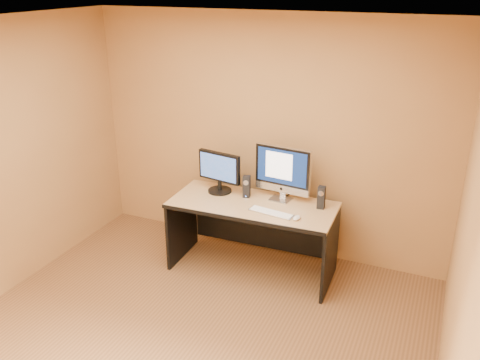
# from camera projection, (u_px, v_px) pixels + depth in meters

# --- Properties ---
(floor) EXTENTS (4.00, 4.00, 0.00)m
(floor) POSITION_uv_depth(u_px,v_px,m) (179.00, 351.00, 4.25)
(floor) COLOR brown
(floor) RESTS_ON ground
(walls) EXTENTS (4.00, 4.00, 2.60)m
(walls) POSITION_uv_depth(u_px,v_px,m) (171.00, 211.00, 3.76)
(walls) COLOR #9D703F
(walls) RESTS_ON ground
(ceiling) EXTENTS (4.00, 4.00, 0.00)m
(ceiling) POSITION_uv_depth(u_px,v_px,m) (161.00, 29.00, 3.27)
(ceiling) COLOR white
(ceiling) RESTS_ON walls
(desk) EXTENTS (1.70, 0.79, 0.77)m
(desk) POSITION_uv_depth(u_px,v_px,m) (252.00, 237.00, 5.27)
(desk) COLOR tan
(desk) RESTS_ON ground
(imac) EXTENTS (0.62, 0.28, 0.58)m
(imac) POSITION_uv_depth(u_px,v_px,m) (281.00, 174.00, 5.11)
(imac) COLOR #B3B4B8
(imac) RESTS_ON desk
(second_monitor) EXTENTS (0.54, 0.33, 0.44)m
(second_monitor) POSITION_uv_depth(u_px,v_px,m) (219.00, 172.00, 5.33)
(second_monitor) COLOR black
(second_monitor) RESTS_ON desk
(speaker_left) EXTENTS (0.08, 0.09, 0.23)m
(speaker_left) POSITION_uv_depth(u_px,v_px,m) (247.00, 186.00, 5.24)
(speaker_left) COLOR black
(speaker_left) RESTS_ON desk
(speaker_right) EXTENTS (0.08, 0.08, 0.23)m
(speaker_right) POSITION_uv_depth(u_px,v_px,m) (321.00, 197.00, 4.99)
(speaker_right) COLOR black
(speaker_right) RESTS_ON desk
(keyboard) EXTENTS (0.46, 0.18, 0.02)m
(keyboard) POSITION_uv_depth(u_px,v_px,m) (271.00, 213.00, 4.91)
(keyboard) COLOR silver
(keyboard) RESTS_ON desk
(mouse) EXTENTS (0.07, 0.11, 0.04)m
(mouse) POSITION_uv_depth(u_px,v_px,m) (297.00, 218.00, 4.79)
(mouse) COLOR silver
(mouse) RESTS_ON desk
(cable_a) EXTENTS (0.05, 0.23, 0.01)m
(cable_a) POSITION_uv_depth(u_px,v_px,m) (288.00, 196.00, 5.29)
(cable_a) COLOR black
(cable_a) RESTS_ON desk
(cable_b) EXTENTS (0.09, 0.17, 0.01)m
(cable_b) POSITION_uv_depth(u_px,v_px,m) (284.00, 197.00, 5.28)
(cable_b) COLOR black
(cable_b) RESTS_ON desk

